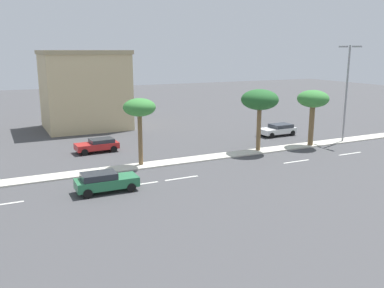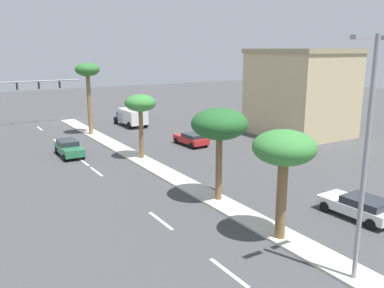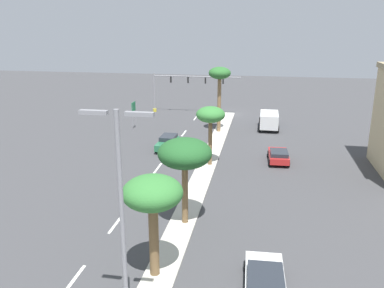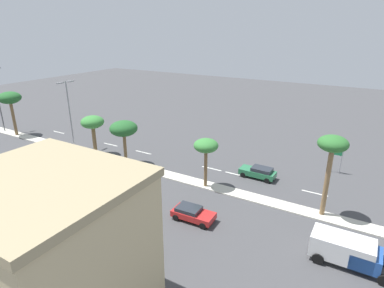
{
  "view_description": "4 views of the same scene",
  "coord_description": "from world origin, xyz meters",
  "views": [
    {
      "loc": [
        32.61,
        12.63,
        9.74
      ],
      "look_at": [
        1.66,
        27.75,
        1.92
      ],
      "focal_mm": 38.88,
      "sensor_mm": 36.0,
      "label": 1
    },
    {
      "loc": [
        14.37,
        56.15,
        9.65
      ],
      "look_at": [
        -1.32,
        30.77,
        2.64
      ],
      "focal_mm": 37.82,
      "sensor_mm": 36.0,
      "label": 2
    },
    {
      "loc": [
        -5.05,
        60.52,
        13.28
      ],
      "look_at": [
        1.18,
        25.47,
        2.58
      ],
      "focal_mm": 37.71,
      "sensor_mm": 36.0,
      "label": 3
    },
    {
      "loc": [
        -29.33,
        8.52,
        17.28
      ],
      "look_at": [
        2.52,
        27.27,
        3.71
      ],
      "focal_mm": 29.75,
      "sensor_mm": 36.0,
      "label": 4
    }
  ],
  "objects": [
    {
      "name": "lane_stripe_inboard",
      "position": [
        4.51,
        12.61,
        0.01
      ],
      "size": [
        0.2,
        2.8,
        0.01
      ],
      "primitive_type": "cube",
      "color": "silver",
      "rests_on": "ground"
    },
    {
      "name": "sedan_white_far",
      "position": [
        -5.62,
        42.44,
        0.72
      ],
      "size": [
        2.26,
        4.44,
        1.32
      ],
      "color": "silver",
      "rests_on": "ground"
    },
    {
      "name": "palm_tree_mid",
      "position": [
        -0.29,
        23.82,
        4.92
      ],
      "size": [
        2.74,
        2.74,
        5.7
      ],
      "color": "brown",
      "rests_on": "median_curb"
    },
    {
      "name": "sedan_red_front",
      "position": [
        -6.87,
        21.69,
        0.7
      ],
      "size": [
        2.12,
        4.14,
        1.28
      ],
      "color": "red",
      "rests_on": "ground"
    },
    {
      "name": "ground_plane",
      "position": [
        0.0,
        33.25,
        0.0
      ],
      "size": [
        160.0,
        160.0,
        0.0
      ],
      "primitive_type": "plane",
      "color": "#424244"
    },
    {
      "name": "palm_tree_rear",
      "position": [
        -0.19,
        35.88,
        5.02
      ],
      "size": [
        3.59,
        3.59,
        5.97
      ],
      "color": "brown",
      "rests_on": "median_curb"
    },
    {
      "name": "palm_tree_front",
      "position": [
        0.3,
        42.06,
        4.76
      ],
      "size": [
        3.18,
        3.18,
        5.68
      ],
      "color": "brown",
      "rests_on": "median_curb"
    },
    {
      "name": "lane_stripe_outboard",
      "position": [
        4.51,
        22.07,
        0.01
      ],
      "size": [
        0.2,
        2.8,
        0.01
      ],
      "primitive_type": "cube",
      "color": "silver",
      "rests_on": "ground"
    },
    {
      "name": "commercial_building",
      "position": [
        -20.32,
        23.48,
        4.87
      ],
      "size": [
        9.16,
        10.21,
        9.71
      ],
      "color": "#C6B284",
      "rests_on": "ground"
    },
    {
      "name": "lane_stripe_front",
      "position": [
        4.51,
        25.47,
        0.01
      ],
      "size": [
        0.2,
        2.8,
        0.01
      ],
      "primitive_type": "cube",
      "color": "silver",
      "rests_on": "ground"
    },
    {
      "name": "sedan_green_near",
      "position": [
        4.99,
        19.34,
        0.77
      ],
      "size": [
        1.95,
        4.34,
        1.43
      ],
      "color": "#287047",
      "rests_on": "ground"
    },
    {
      "name": "lane_stripe_trailing",
      "position": [
        4.51,
        43.27,
        0.01
      ],
      "size": [
        0.2,
        2.8,
        0.01
      ],
      "primitive_type": "cube",
      "color": "silver",
      "rests_on": "ground"
    },
    {
      "name": "street_lamp_outboard",
      "position": [
        0.3,
        46.57,
        6.02
      ],
      "size": [
        2.9,
        0.24,
        10.1
      ],
      "color": "gray",
      "rests_on": "median_curb"
    },
    {
      "name": "median_curb",
      "position": [
        0.0,
        42.75,
        0.06
      ],
      "size": [
        1.8,
        85.5,
        0.12
      ],
      "primitive_type": "cube",
      "color": "beige",
      "rests_on": "ground"
    },
    {
      "name": "lane_stripe_right",
      "position": [
        4.51,
        36.76,
        0.01
      ],
      "size": [
        0.2,
        2.8,
        0.01
      ],
      "primitive_type": "cube",
      "color": "silver",
      "rests_on": "ground"
    }
  ]
}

